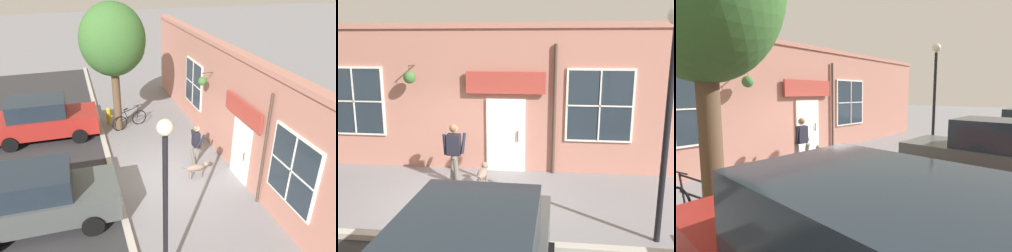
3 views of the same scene
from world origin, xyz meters
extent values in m
plane|color=gray|center=(0.00, 0.00, 0.00)|extent=(90.00, 90.00, 0.00)
cube|color=#B2ADA3|center=(2.00, 0.00, 0.06)|extent=(0.20, 28.00, 0.12)
cube|color=#B27566|center=(-2.35, 0.00, 2.00)|extent=(0.30, 18.00, 4.00)
cube|color=#B27566|center=(-2.35, 0.00, 4.08)|extent=(0.42, 18.00, 0.16)
cube|color=white|center=(-2.18, 0.78, 1.05)|extent=(0.10, 1.10, 2.10)
cube|color=#232D38|center=(-2.15, 0.78, 1.00)|extent=(0.03, 0.90, 1.90)
cylinder|color=#47382D|center=(-2.09, 1.13, 1.05)|extent=(0.03, 0.03, 0.30)
cube|color=#AD3D33|center=(-2.08, 0.78, 2.55)|extent=(0.08, 2.20, 0.60)
cylinder|color=#47382D|center=(-2.12, 2.14, 1.80)|extent=(0.09, 0.09, 3.60)
cylinder|color=#47382D|center=(-1.96, -1.82, 3.01)|extent=(0.44, 0.04, 0.04)
cylinder|color=#47382D|center=(-1.78, -1.82, 2.83)|extent=(0.01, 0.01, 0.34)
cone|color=#2D2823|center=(-1.78, -1.82, 2.61)|extent=(0.32, 0.32, 0.18)
sphere|color=#3D6B33|center=(-1.78, -1.82, 2.70)|extent=(0.34, 0.34, 0.34)
cube|color=white|center=(-2.18, 3.35, 1.95)|extent=(0.08, 1.82, 2.02)
cube|color=#232D38|center=(-2.15, 3.35, 1.95)|extent=(0.03, 1.70, 1.90)
cube|color=white|center=(-2.13, 3.35, 1.95)|extent=(0.04, 0.04, 1.90)
cube|color=white|center=(-2.13, 3.35, 1.95)|extent=(0.04, 1.70, 0.04)
cylinder|color=#6B665B|center=(-1.16, -0.51, 0.38)|extent=(0.29, 0.14, 0.77)
cylinder|color=#6B665B|center=(-0.92, -0.36, 0.38)|extent=(0.29, 0.14, 0.77)
cube|color=black|center=(-1.04, -0.44, 1.04)|extent=(0.24, 0.35, 0.56)
sphere|color=tan|center=(-1.06, -0.44, 1.46)|extent=(0.21, 0.21, 0.21)
sphere|color=brown|center=(-1.03, -0.44, 1.49)|extent=(0.20, 0.20, 0.20)
cylinder|color=black|center=(-1.01, -0.67, 1.04)|extent=(0.16, 0.09, 0.57)
cylinder|color=black|center=(-1.13, -0.20, 1.06)|extent=(0.33, 0.10, 0.52)
ellipsoid|color=#7F6B5B|center=(-0.74, 0.36, 0.40)|extent=(0.65, 0.24, 0.22)
cylinder|color=#7F6B5B|center=(-0.93, 0.29, 0.15)|extent=(0.06, 0.06, 0.30)
cylinder|color=#7F6B5B|center=(-0.93, 0.43, 0.15)|extent=(0.06, 0.06, 0.30)
cylinder|color=#7F6B5B|center=(-0.54, 0.28, 0.15)|extent=(0.06, 0.06, 0.30)
cylinder|color=#7F6B5B|center=(-0.54, 0.43, 0.15)|extent=(0.06, 0.06, 0.30)
sphere|color=#7F6B5B|center=(-1.12, 0.36, 0.48)|extent=(0.18, 0.18, 0.18)
cone|color=#7F6B5B|center=(-1.23, 0.36, 0.46)|extent=(0.10, 0.09, 0.09)
cone|color=#7F6B5B|center=(-1.11, 0.31, 0.57)|extent=(0.06, 0.06, 0.07)
cone|color=#7F6B5B|center=(-1.11, 0.41, 0.57)|extent=(0.06, 0.06, 0.07)
cylinder|color=#7F6B5B|center=(-0.33, 0.36, 0.45)|extent=(0.21, 0.04, 0.14)
cylinder|color=brown|center=(1.19, -4.13, 1.52)|extent=(0.34, 0.34, 3.04)
torus|color=black|center=(0.20, -4.35, 0.33)|extent=(0.69, 0.21, 0.70)
torus|color=black|center=(1.16, -3.96, 0.33)|extent=(0.69, 0.21, 0.70)
cylinder|color=black|center=(0.68, -4.15, 0.53)|extent=(0.93, 0.40, 0.18)
cylinder|color=black|center=(0.85, -4.08, 0.67)|extent=(0.22, 0.12, 0.48)
cylinder|color=black|center=(0.64, -4.17, 0.85)|extent=(0.78, 0.34, 0.15)
cylinder|color=black|center=(0.27, -4.32, 0.65)|extent=(0.12, 0.08, 0.58)
cylinder|color=black|center=(0.24, -4.33, 0.95)|extent=(0.45, 0.14, 0.03)
ellipsoid|color=black|center=(0.85, -4.08, 0.93)|extent=(0.27, 0.18, 0.09)
cube|color=#1E2833|center=(4.46, -4.24, 1.41)|extent=(2.27, 1.60, 0.68)
cylinder|color=black|center=(2.93, -3.32, 0.31)|extent=(0.62, 0.19, 0.62)
cube|color=#474C4C|center=(4.21, 1.15, 0.69)|extent=(4.34, 1.86, 0.76)
cube|color=#1E2833|center=(4.42, 1.14, 1.41)|extent=(2.27, 1.60, 0.68)
cylinder|color=black|center=(2.85, 0.30, 0.31)|extent=(0.62, 0.19, 0.62)
cylinder|color=black|center=(2.89, 2.06, 0.31)|extent=(0.62, 0.19, 0.62)
cylinder|color=black|center=(2.98, 5.68, 0.31)|extent=(0.62, 0.19, 0.62)
cylinder|color=black|center=(3.02, 7.44, 0.31)|extent=(0.62, 0.19, 0.62)
cylinder|color=black|center=(1.44, 4.06, 1.94)|extent=(0.11, 0.11, 3.88)
sphere|color=beige|center=(1.44, 4.06, 4.06)|extent=(0.32, 0.32, 0.32)
camera|label=1|loc=(2.92, 9.10, 6.71)|focal=35.00mm
camera|label=2|loc=(8.08, 2.04, 3.61)|focal=40.00mm
camera|label=3|loc=(5.44, -5.82, 2.35)|focal=28.00mm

